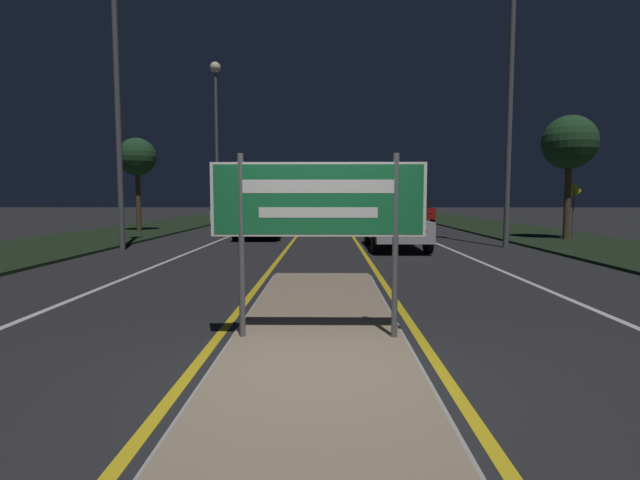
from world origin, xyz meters
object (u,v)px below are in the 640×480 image
(car_receding_2, at_px, (415,211))
(car_approaching_2, at_px, (265,208))
(car_receding_0, at_px, (396,225))
(warning_sign, at_px, (574,205))
(car_approaching_0, at_px, (261,219))
(streetlight_right_near, at_px, (512,42))
(car_approaching_1, at_px, (233,213))
(highway_sign, at_px, (318,207))
(car_receding_1, at_px, (378,216))
(streetlight_left_far, at_px, (216,112))
(streetlight_left_near, at_px, (116,49))

(car_receding_2, bearing_deg, car_approaching_2, 130.37)
(car_receding_0, xyz_separation_m, warning_sign, (7.72, 3.74, 0.62))
(car_approaching_0, relative_size, warning_sign, 1.92)
(streetlight_right_near, xyz_separation_m, car_receding_0, (-3.84, -0.46, -6.07))
(car_approaching_0, distance_m, car_approaching_1, 10.91)
(car_approaching_0, bearing_deg, highway_sign, -80.05)
(car_receding_1, distance_m, car_approaching_0, 6.36)
(streetlight_left_far, xyz_separation_m, car_approaching_1, (0.53, 2.07, -5.91))
(car_approaching_2, bearing_deg, car_receding_0, -74.85)
(streetlight_left_far, xyz_separation_m, streetlight_right_near, (12.61, -12.25, 0.22))
(car_approaching_0, height_order, car_approaching_1, car_approaching_0)
(highway_sign, height_order, streetlight_right_near, streetlight_right_near)
(car_approaching_0, height_order, car_approaching_2, car_approaching_0)
(highway_sign, height_order, warning_sign, warning_sign)
(highway_sign, bearing_deg, car_receding_1, 82.18)
(streetlight_left_far, xyz_separation_m, car_receding_2, (12.28, 3.55, -5.84))
(streetlight_left_far, bearing_deg, car_receding_0, -55.40)
(car_receding_2, bearing_deg, streetlight_left_far, -163.87)
(car_receding_0, bearing_deg, streetlight_left_near, -175.97)
(warning_sign, bearing_deg, highway_sign, -124.51)
(highway_sign, distance_m, streetlight_left_far, 25.04)
(highway_sign, xyz_separation_m, streetlight_left_far, (-6.36, 23.69, 5.02))
(streetlight_left_far, relative_size, car_approaching_2, 1.99)
(streetlight_left_near, height_order, car_receding_1, streetlight_left_near)
(streetlight_left_far, bearing_deg, car_receding_1, -28.33)
(streetlight_right_near, bearing_deg, car_approaching_2, 112.06)
(car_approaching_2, bearing_deg, streetlight_left_far, -92.21)
(car_receding_0, bearing_deg, streetlight_left_far, 124.60)
(car_receding_2, relative_size, car_approaching_1, 0.99)
(car_receding_0, bearing_deg, car_receding_1, 88.67)
(highway_sign, xyz_separation_m, warning_sign, (10.13, 14.73, -0.20))
(streetlight_left_far, bearing_deg, car_approaching_2, 87.79)
(streetlight_left_far, relative_size, streetlight_right_near, 0.94)
(car_approaching_0, height_order, warning_sign, warning_sign)
(car_approaching_0, bearing_deg, car_approaching_1, 106.73)
(streetlight_left_near, xyz_separation_m, car_approaching_0, (3.88, 4.96, -5.58))
(streetlight_left_far, height_order, streetlight_right_near, streetlight_right_near)
(car_receding_1, bearing_deg, car_receding_2, 68.30)
(streetlight_left_near, height_order, car_receding_2, streetlight_left_near)
(car_receding_2, bearing_deg, streetlight_left_near, -126.48)
(car_receding_0, xyz_separation_m, car_receding_2, (3.52, 16.26, -0.00))
(streetlight_right_near, relative_size, car_approaching_0, 2.37)
(streetlight_left_far, distance_m, car_approaching_1, 6.29)
(highway_sign, xyz_separation_m, car_approaching_0, (-2.69, 15.31, -0.83))
(car_receding_0, height_order, car_approaching_1, car_receding_0)
(car_approaching_1, bearing_deg, car_receding_2, 7.21)
(streetlight_left_near, relative_size, car_receding_2, 2.08)
(car_receding_0, height_order, car_approaching_0, car_approaching_0)
(car_receding_0, xyz_separation_m, car_approaching_2, (-8.10, 29.93, -0.04))
(streetlight_left_far, bearing_deg, car_approaching_1, 75.58)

